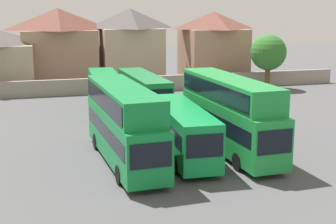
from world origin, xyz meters
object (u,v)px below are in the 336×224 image
(bus_3, at_px, (229,111))
(bus_4, at_px, (106,91))
(bus_5, at_px, (143,90))
(house_terrace_right, at_px, (131,45))
(bus_2, at_px, (182,129))
(tree_left_of_lot, at_px, (268,53))
(bus_1, at_px, (124,120))
(house_terrace_far_right, at_px, (213,46))
(house_terrace_centre, at_px, (59,46))

(bus_3, relative_size, bus_4, 0.99)
(bus_5, distance_m, house_terrace_right, 17.96)
(bus_2, relative_size, bus_5, 0.89)
(bus_2, distance_m, bus_5, 15.31)
(house_terrace_right, height_order, tree_left_of_lot, house_terrace_right)
(bus_2, distance_m, bus_4, 15.45)
(bus_3, bearing_deg, bus_4, -160.37)
(bus_1, relative_size, house_terrace_far_right, 1.29)
(bus_1, bearing_deg, bus_5, 159.90)
(bus_5, bearing_deg, bus_4, -90.96)
(bus_4, xyz_separation_m, house_terrace_far_right, (16.84, 16.12, 2.65))
(bus_2, relative_size, house_terrace_centre, 1.08)
(bus_3, xyz_separation_m, bus_5, (-2.51, 15.06, -0.93))
(bus_2, xyz_separation_m, bus_3, (3.40, 0.22, 0.96))
(bus_2, distance_m, house_terrace_far_right, 34.50)
(house_terrace_right, distance_m, tree_left_of_lot, 17.76)
(bus_2, bearing_deg, bus_3, 96.76)
(bus_3, relative_size, house_terrace_centre, 1.24)
(bus_4, bearing_deg, tree_left_of_lot, 113.51)
(bus_4, distance_m, house_terrace_centre, 18.37)
(bus_4, bearing_deg, house_terrace_centre, -166.94)
(bus_2, xyz_separation_m, bus_4, (-2.69, 15.22, 0.09))
(bus_4, bearing_deg, bus_3, 25.13)
(bus_4, bearing_deg, bus_1, -1.34)
(tree_left_of_lot, bearing_deg, house_terrace_far_right, 114.49)
(bus_4, bearing_deg, bus_2, 13.04)
(bus_1, relative_size, bus_4, 0.98)
(bus_3, bearing_deg, bus_5, -173.01)
(bus_2, bearing_deg, bus_5, 179.64)
(bus_5, distance_m, house_terrace_far_right, 21.00)
(house_terrace_centre, relative_size, tree_left_of_lot, 1.47)
(bus_3, bearing_deg, bus_2, -88.70)
(bus_4, height_order, house_terrace_centre, house_terrace_centre)
(tree_left_of_lot, bearing_deg, bus_4, -159.52)
(bus_4, relative_size, house_terrace_centre, 1.26)
(bus_1, relative_size, bus_2, 1.14)
(bus_1, height_order, bus_3, bus_3)
(house_terrace_far_right, bearing_deg, bus_5, -129.54)
(bus_1, distance_m, bus_2, 3.96)
(house_terrace_centre, xyz_separation_m, house_terrace_right, (9.09, -0.24, -0.02))
(bus_4, xyz_separation_m, bus_5, (3.58, 0.06, -0.06))
(bus_5, height_order, tree_left_of_lot, tree_left_of_lot)
(bus_3, height_order, house_terrace_far_right, house_terrace_far_right)
(bus_2, xyz_separation_m, house_terrace_centre, (-5.85, 33.08, 2.97))
(bus_3, bearing_deg, bus_1, -89.55)
(house_terrace_far_right, bearing_deg, tree_left_of_lot, -65.51)
(tree_left_of_lot, bearing_deg, bus_5, -155.86)
(bus_1, height_order, bus_4, bus_1)
(house_terrace_right, distance_m, house_terrace_far_right, 11.01)
(bus_2, bearing_deg, bus_4, -167.00)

